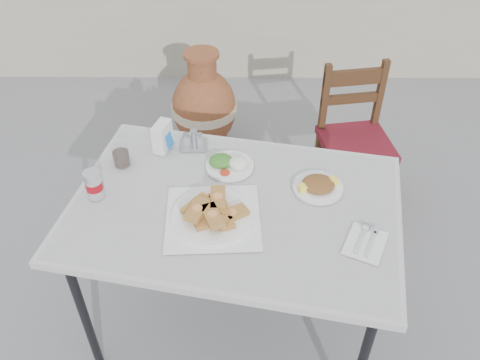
{
  "coord_description": "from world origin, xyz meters",
  "views": [
    {
      "loc": [
        0.09,
        -1.51,
        2.18
      ],
      "look_at": [
        0.08,
        0.01,
        0.87
      ],
      "focal_mm": 38.0,
      "sensor_mm": 36.0,
      "label": 1
    }
  ],
  "objects_px": {
    "condiment_caddy": "(194,142)",
    "terracotta_urn": "(204,108)",
    "salad_rice_plate": "(229,163)",
    "salad_chopped_plate": "(318,185)",
    "napkin_holder": "(162,136)",
    "pide_plate": "(213,212)",
    "cola_glass": "(121,155)",
    "soda_can": "(94,184)",
    "chair": "(354,138)",
    "cafe_table": "(235,213)"
  },
  "relations": [
    {
      "from": "terracotta_urn",
      "to": "salad_rice_plate",
      "type": "bearing_deg",
      "value": -80.35
    },
    {
      "from": "condiment_caddy",
      "to": "terracotta_urn",
      "type": "bearing_deg",
      "value": 91.89
    },
    {
      "from": "cola_glass",
      "to": "condiment_caddy",
      "type": "height_order",
      "value": "cola_glass"
    },
    {
      "from": "terracotta_urn",
      "to": "napkin_holder",
      "type": "bearing_deg",
      "value": -95.73
    },
    {
      "from": "soda_can",
      "to": "cola_glass",
      "type": "xyz_separation_m",
      "value": [
        0.07,
        0.2,
        -0.01
      ]
    },
    {
      "from": "cafe_table",
      "to": "condiment_caddy",
      "type": "bearing_deg",
      "value": 116.73
    },
    {
      "from": "cola_glass",
      "to": "napkin_holder",
      "type": "relative_size",
      "value": 0.84
    },
    {
      "from": "salad_chopped_plate",
      "to": "napkin_holder",
      "type": "bearing_deg",
      "value": 157.83
    },
    {
      "from": "salad_rice_plate",
      "to": "terracotta_urn",
      "type": "xyz_separation_m",
      "value": [
        -0.2,
        1.15,
        -0.46
      ]
    },
    {
      "from": "cafe_table",
      "to": "terracotta_urn",
      "type": "bearing_deg",
      "value": 99.13
    },
    {
      "from": "cafe_table",
      "to": "salad_chopped_plate",
      "type": "bearing_deg",
      "value": 15.0
    },
    {
      "from": "condiment_caddy",
      "to": "terracotta_urn",
      "type": "xyz_separation_m",
      "value": [
        -0.03,
        1.01,
        -0.47
      ]
    },
    {
      "from": "cola_glass",
      "to": "terracotta_urn",
      "type": "distance_m",
      "value": 1.27
    },
    {
      "from": "salad_chopped_plate",
      "to": "terracotta_urn",
      "type": "relative_size",
      "value": 0.28
    },
    {
      "from": "soda_can",
      "to": "pide_plate",
      "type": "bearing_deg",
      "value": -14.52
    },
    {
      "from": "salad_chopped_plate",
      "to": "soda_can",
      "type": "distance_m",
      "value": 0.9
    },
    {
      "from": "cafe_table",
      "to": "salad_chopped_plate",
      "type": "height_order",
      "value": "salad_chopped_plate"
    },
    {
      "from": "chair",
      "to": "soda_can",
      "type": "bearing_deg",
      "value": -153.94
    },
    {
      "from": "pide_plate",
      "to": "soda_can",
      "type": "relative_size",
      "value": 3.08
    },
    {
      "from": "cola_glass",
      "to": "napkin_holder",
      "type": "bearing_deg",
      "value": 34.71
    },
    {
      "from": "salad_chopped_plate",
      "to": "soda_can",
      "type": "relative_size",
      "value": 1.69
    },
    {
      "from": "chair",
      "to": "terracotta_urn",
      "type": "bearing_deg",
      "value": 143.5
    },
    {
      "from": "pide_plate",
      "to": "napkin_holder",
      "type": "height_order",
      "value": "napkin_holder"
    },
    {
      "from": "cola_glass",
      "to": "terracotta_urn",
      "type": "height_order",
      "value": "cola_glass"
    },
    {
      "from": "pide_plate",
      "to": "terracotta_urn",
      "type": "height_order",
      "value": "pide_plate"
    },
    {
      "from": "cafe_table",
      "to": "pide_plate",
      "type": "bearing_deg",
      "value": -135.26
    },
    {
      "from": "condiment_caddy",
      "to": "pide_plate",
      "type": "bearing_deg",
      "value": -76.82
    },
    {
      "from": "cola_glass",
      "to": "terracotta_urn",
      "type": "xyz_separation_m",
      "value": [
        0.27,
        1.14,
        -0.49
      ]
    },
    {
      "from": "condiment_caddy",
      "to": "chair",
      "type": "relative_size",
      "value": 0.14
    },
    {
      "from": "pide_plate",
      "to": "chair",
      "type": "xyz_separation_m",
      "value": [
        0.76,
        1.0,
        -0.38
      ]
    },
    {
      "from": "salad_rice_plate",
      "to": "soda_can",
      "type": "bearing_deg",
      "value": -160.6
    },
    {
      "from": "cola_glass",
      "to": "chair",
      "type": "height_order",
      "value": "cola_glass"
    },
    {
      "from": "cola_glass",
      "to": "salad_chopped_plate",
      "type": "bearing_deg",
      "value": -10.62
    },
    {
      "from": "salad_chopped_plate",
      "to": "soda_can",
      "type": "xyz_separation_m",
      "value": [
        -0.9,
        -0.05,
        0.04
      ]
    },
    {
      "from": "salad_chopped_plate",
      "to": "soda_can",
      "type": "height_order",
      "value": "soda_can"
    },
    {
      "from": "pide_plate",
      "to": "cola_glass",
      "type": "height_order",
      "value": "cola_glass"
    },
    {
      "from": "salad_rice_plate",
      "to": "chair",
      "type": "height_order",
      "value": "chair"
    },
    {
      "from": "salad_rice_plate",
      "to": "cola_glass",
      "type": "xyz_separation_m",
      "value": [
        -0.46,
        0.02,
        0.03
      ]
    },
    {
      "from": "pide_plate",
      "to": "soda_can",
      "type": "xyz_separation_m",
      "value": [
        -0.48,
        0.12,
        0.03
      ]
    },
    {
      "from": "salad_rice_plate",
      "to": "condiment_caddy",
      "type": "xyz_separation_m",
      "value": [
        -0.16,
        0.15,
        0.01
      ]
    },
    {
      "from": "salad_rice_plate",
      "to": "terracotta_urn",
      "type": "height_order",
      "value": "salad_rice_plate"
    },
    {
      "from": "salad_chopped_plate",
      "to": "condiment_caddy",
      "type": "bearing_deg",
      "value": 151.8
    },
    {
      "from": "soda_can",
      "to": "cola_glass",
      "type": "relative_size",
      "value": 1.12
    },
    {
      "from": "napkin_holder",
      "to": "terracotta_urn",
      "type": "bearing_deg",
      "value": 102.48
    },
    {
      "from": "condiment_caddy",
      "to": "salad_rice_plate",
      "type": "bearing_deg",
      "value": -41.76
    },
    {
      "from": "chair",
      "to": "cola_glass",
      "type": "bearing_deg",
      "value": -159.39
    },
    {
      "from": "napkin_holder",
      "to": "pide_plate",
      "type": "bearing_deg",
      "value": -43.12
    },
    {
      "from": "salad_rice_plate",
      "to": "napkin_holder",
      "type": "height_order",
      "value": "napkin_holder"
    },
    {
      "from": "salad_chopped_plate",
      "to": "terracotta_urn",
      "type": "xyz_separation_m",
      "value": [
        -0.56,
        1.29,
        -0.46
      ]
    },
    {
      "from": "condiment_caddy",
      "to": "salad_chopped_plate",
      "type": "bearing_deg",
      "value": -28.2
    }
  ]
}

